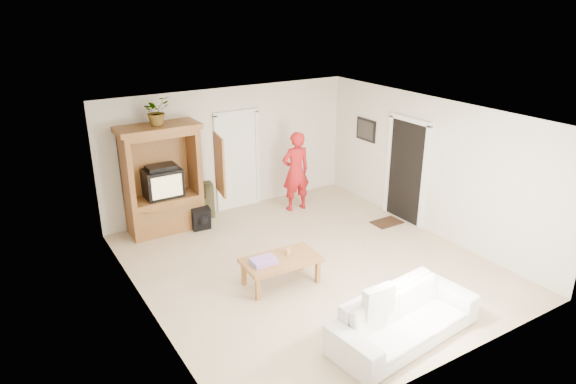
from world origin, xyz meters
The scene contains 19 objects.
floor centered at (0.00, 0.00, 0.00)m, with size 6.00×6.00×0.00m, color tan.
ceiling centered at (0.00, 0.00, 2.60)m, with size 6.00×6.00×0.00m, color white.
wall_back centered at (0.00, 3.00, 1.30)m, with size 5.50×5.50×0.00m, color silver.
wall_front centered at (0.00, -3.00, 1.30)m, with size 5.50×5.50×0.00m, color silver.
wall_left centered at (-2.75, 0.00, 1.30)m, with size 6.00×6.00×0.00m, color silver.
wall_right centered at (2.75, 0.00, 1.30)m, with size 6.00×6.00×0.00m, color silver.
armoire centered at (-1.58, 2.66, 0.91)m, with size 1.82×1.14×2.10m.
door_back centered at (0.15, 2.97, 1.02)m, with size 0.85×0.05×2.04m, color white.
doorway_right centered at (2.73, 0.60, 1.02)m, with size 0.05×0.90×2.04m, color black.
framed_picture centered at (2.73, 1.90, 1.60)m, with size 0.03×0.60×0.48m, color black.
doormat centered at (2.30, 0.60, 0.01)m, with size 0.60×0.40×0.02m, color #382316.
plant centered at (-1.60, 2.63, 2.37)m, with size 0.48×0.41×0.53m, color #4C7238.
man centered at (1.12, 2.19, 0.86)m, with size 0.62×0.41×1.71m, color #AE171B.
sofa centered at (-0.06, -2.34, 0.32)m, with size 2.19×0.85×0.64m, color white.
coffee_table centered at (-0.73, -0.27, 0.39)m, with size 1.25×0.72×0.45m.
towel centered at (-1.04, -0.27, 0.49)m, with size 0.38×0.28×0.08m, color #F752AC.
candle centered at (-0.57, -0.22, 0.50)m, with size 0.08×0.08×0.10m, color tan.
backpack_black centered at (-1.02, 2.30, 0.22)m, with size 0.35×0.21×0.44m, color black, non-canonical shape.
backpack_olive centered at (-0.72, 2.85, 0.37)m, with size 0.39×0.28×0.73m, color #47442B, non-canonical shape.
Camera 1 is at (-4.40, -6.41, 4.32)m, focal length 32.00 mm.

